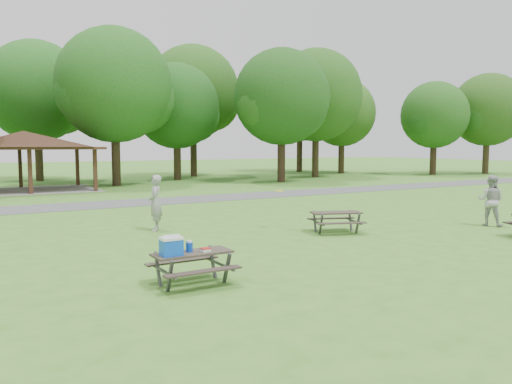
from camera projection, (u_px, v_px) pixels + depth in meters
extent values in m
plane|color=#3B7521|center=(302.00, 256.00, 12.90)|extent=(160.00, 160.00, 0.00)
cube|color=#4B4B4D|center=(136.00, 203.00, 24.88)|extent=(120.00, 3.20, 0.02)
cube|color=#361D13|center=(30.00, 172.00, 28.97)|extent=(0.22, 0.22, 2.60)
cube|color=#322112|center=(20.00, 168.00, 33.59)|extent=(0.22, 0.22, 2.60)
cube|color=#341E13|center=(95.00, 170.00, 30.85)|extent=(0.22, 0.22, 2.60)
cube|color=#3C2316|center=(77.00, 167.00, 35.47)|extent=(0.22, 0.22, 2.60)
cube|color=#372116|center=(24.00, 148.00, 31.15)|extent=(8.60, 6.60, 0.16)
pyramid|color=black|center=(23.00, 139.00, 31.09)|extent=(7.01, 7.01, 1.00)
cube|color=gray|center=(26.00, 190.00, 31.40)|extent=(8.40, 6.40, 0.03)
cylinder|color=black|center=(116.00, 157.00, 35.12)|extent=(0.60, 0.60, 4.02)
sphere|color=#174814|center=(114.00, 85.00, 34.65)|extent=(8.00, 8.00, 8.00)
sphere|color=#174914|center=(138.00, 98.00, 35.90)|extent=(5.20, 5.20, 5.20)
sphere|color=#154B15|center=(91.00, 92.00, 33.72)|extent=(4.80, 4.80, 4.80)
cylinder|color=#2E2014|center=(177.00, 159.00, 41.20)|extent=(0.60, 0.60, 3.43)
sphere|color=#134212|center=(177.00, 106.00, 40.79)|extent=(7.00, 7.00, 7.00)
sphere|color=#164814|center=(193.00, 115.00, 41.91)|extent=(4.55, 4.55, 4.55)
sphere|color=#214F16|center=(161.00, 112.00, 39.95)|extent=(4.20, 4.20, 4.20)
cylinder|color=black|center=(281.00, 158.00, 38.67)|extent=(0.60, 0.60, 3.78)
sphere|color=#143F12|center=(282.00, 97.00, 38.24)|extent=(7.40, 7.40, 7.40)
sphere|color=#164D16|center=(297.00, 108.00, 39.41)|extent=(4.81, 4.81, 4.81)
sphere|color=#194714|center=(267.00, 103.00, 37.36)|extent=(4.44, 4.44, 4.44)
cylinder|color=#2F2115|center=(315.00, 154.00, 44.70)|extent=(0.60, 0.60, 4.20)
sphere|color=#1A4513|center=(316.00, 95.00, 44.22)|extent=(8.20, 8.20, 8.20)
sphere|color=#154012|center=(330.00, 106.00, 45.49)|extent=(5.33, 5.33, 5.33)
sphere|color=#174E16|center=(302.00, 101.00, 43.27)|extent=(4.92, 4.92, 4.92)
cylinder|color=#302015|center=(341.00, 156.00, 50.78)|extent=(0.60, 0.60, 3.57)
sphere|color=#1F4915|center=(342.00, 113.00, 50.38)|extent=(6.80, 6.80, 6.80)
sphere|color=#174F16|center=(351.00, 120.00, 51.47)|extent=(4.42, 4.42, 4.42)
sphere|color=#164C15|center=(333.00, 117.00, 49.56)|extent=(4.08, 4.08, 4.08)
cylinder|color=black|center=(433.00, 157.00, 48.29)|extent=(0.60, 0.60, 3.36)
sphere|color=#184513|center=(435.00, 115.00, 47.90)|extent=(6.40, 6.40, 6.40)
sphere|color=#164814|center=(442.00, 122.00, 48.95)|extent=(4.16, 4.16, 4.16)
sphere|color=#143E11|center=(427.00, 119.00, 47.12)|extent=(3.84, 3.84, 3.84)
cylinder|color=#302115|center=(39.00, 155.00, 39.92)|extent=(0.60, 0.60, 4.13)
sphere|color=#174D16|center=(36.00, 91.00, 39.45)|extent=(8.00, 8.00, 8.00)
sphere|color=#1C4B15|center=(60.00, 103.00, 40.70)|extent=(5.20, 5.20, 5.20)
sphere|color=#144313|center=(15.00, 98.00, 38.52)|extent=(4.80, 4.80, 4.80)
cylinder|color=#312116|center=(194.00, 152.00, 45.67)|extent=(0.60, 0.60, 4.55)
sphere|color=#1C4714|center=(193.00, 92.00, 45.16)|extent=(8.40, 8.40, 8.40)
sphere|color=#1F4E16|center=(210.00, 102.00, 46.45)|extent=(5.46, 5.46, 5.46)
sphere|color=#134313|center=(176.00, 98.00, 44.19)|extent=(5.04, 5.04, 5.04)
cylinder|color=black|center=(299.00, 152.00, 53.58)|extent=(0.60, 0.60, 4.27)
sphere|color=#154614|center=(300.00, 104.00, 53.10)|extent=(8.00, 8.00, 8.00)
sphere|color=#113E12|center=(312.00, 112.00, 54.35)|extent=(5.20, 5.20, 5.20)
sphere|color=#1A4C15|center=(289.00, 109.00, 52.17)|extent=(4.80, 4.80, 4.80)
cylinder|color=#312416|center=(486.00, 155.00, 50.04)|extent=(0.60, 0.60, 3.67)
sphere|color=#1C4212|center=(488.00, 110.00, 49.62)|extent=(7.20, 7.20, 7.20)
sphere|color=#194D16|center=(495.00, 118.00, 50.76)|extent=(4.68, 4.68, 4.68)
sphere|color=#184513|center=(480.00, 115.00, 48.76)|extent=(4.32, 4.32, 4.32)
cube|color=#312A23|center=(192.00, 253.00, 10.23)|extent=(1.62, 0.65, 0.04)
cube|color=#2E2521|center=(203.00, 271.00, 9.80)|extent=(1.62, 0.24, 0.04)
cube|color=#332B24|center=(182.00, 261.00, 10.72)|extent=(1.62, 0.24, 0.04)
cube|color=#3D3D40|center=(170.00, 277.00, 9.66)|extent=(0.05, 0.34, 0.70)
cube|color=#454548|center=(158.00, 269.00, 10.24)|extent=(0.05, 0.34, 0.70)
cube|color=#464648|center=(164.00, 271.00, 9.94)|extent=(0.06, 1.32, 0.04)
cube|color=#3E3E41|center=(227.00, 268.00, 10.30)|extent=(0.05, 0.34, 0.70)
cube|color=#454548|center=(213.00, 262.00, 10.87)|extent=(0.05, 0.34, 0.70)
cube|color=#444446|center=(219.00, 264.00, 10.58)|extent=(0.06, 1.32, 0.04)
cube|color=blue|center=(171.00, 248.00, 9.89)|extent=(0.41, 0.30, 0.32)
cube|color=silver|center=(171.00, 238.00, 9.87)|extent=(0.43, 0.32, 0.05)
cylinder|color=white|center=(171.00, 235.00, 9.87)|extent=(0.36, 0.03, 0.03)
cylinder|color=#0B3CAD|center=(189.00, 247.00, 10.24)|extent=(0.15, 0.15, 0.20)
cylinder|color=white|center=(189.00, 241.00, 10.23)|extent=(0.11, 0.11, 0.04)
cube|color=silver|center=(205.00, 250.00, 10.27)|extent=(0.18, 0.18, 0.06)
cube|color=#B51415|center=(205.00, 248.00, 10.26)|extent=(0.19, 0.19, 0.01)
cube|color=#312823|center=(336.00, 213.00, 16.36)|extent=(1.74, 1.17, 0.04)
cube|color=#322924|center=(342.00, 223.00, 15.86)|extent=(1.60, 0.78, 0.04)
cube|color=#29221E|center=(331.00, 218.00, 16.91)|extent=(1.60, 0.78, 0.04)
cube|color=#39383B|center=(321.00, 225.00, 15.95)|extent=(0.17, 0.34, 0.70)
cube|color=#3E3F41|center=(315.00, 221.00, 16.61)|extent=(0.17, 0.34, 0.70)
cube|color=#38383A|center=(318.00, 222.00, 16.28)|extent=(0.51, 1.25, 0.04)
cube|color=#464648|center=(358.00, 224.00, 16.17)|extent=(0.17, 0.34, 0.70)
cube|color=#424245|center=(350.00, 220.00, 16.83)|extent=(0.17, 0.34, 0.70)
cube|color=#3F3F42|center=(354.00, 221.00, 16.50)|extent=(0.51, 1.25, 0.04)
cylinder|color=yellow|center=(279.00, 191.00, 17.02)|extent=(0.37, 0.37, 0.02)
imported|color=gray|center=(155.00, 203.00, 16.71)|extent=(0.67, 0.80, 1.87)
imported|color=#A9A9AC|center=(491.00, 200.00, 17.69)|extent=(1.00, 1.09, 1.81)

